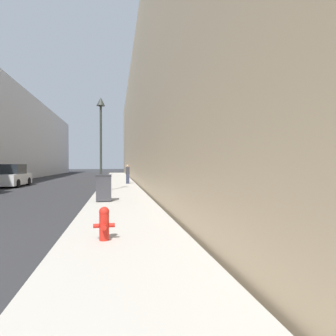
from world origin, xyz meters
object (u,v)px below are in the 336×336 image
parked_sedan_near (11,176)px  pedestrian_on_sidewalk (128,174)px  trash_bin (104,188)px  lamppost (101,126)px  fire_hydrant (104,223)px

parked_sedan_near → pedestrian_on_sidewalk: size_ratio=2.60×
trash_bin → lamppost: size_ratio=0.21×
fire_hydrant → lamppost: lamppost is taller
trash_bin → lamppost: bearing=94.8°
fire_hydrant → lamppost: bearing=93.5°
lamppost → parked_sedan_near: 10.19m
fire_hydrant → parked_sedan_near: (-7.74, 16.61, 0.30)m
trash_bin → parked_sedan_near: bearing=125.0°
parked_sedan_near → fire_hydrant: bearing=-65.0°
trash_bin → parked_sedan_near: parked_sedan_near is taller
fire_hydrant → parked_sedan_near: size_ratio=0.17×
parked_sedan_near → pedestrian_on_sidewalk: bearing=-1.9°
fire_hydrant → pedestrian_on_sidewalk: 16.36m
pedestrian_on_sidewalk → fire_hydrant: bearing=-94.2°
lamppost → parked_sedan_near: bearing=137.4°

